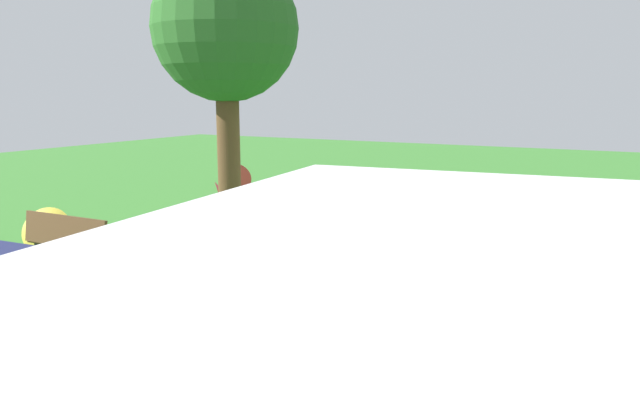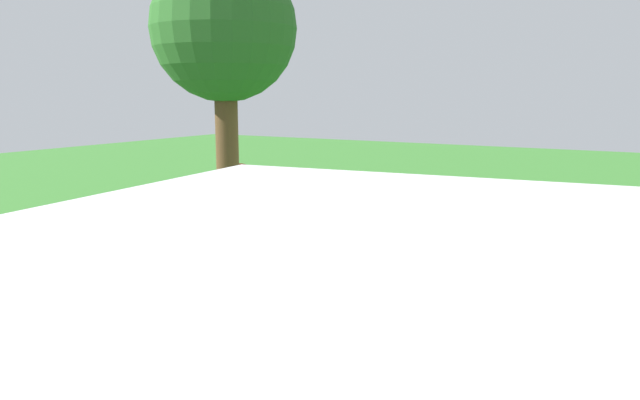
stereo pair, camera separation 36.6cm
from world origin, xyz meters
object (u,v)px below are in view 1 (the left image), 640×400
(park_bench, at_px, (73,243))
(parasol_blue_2, at_px, (351,291))
(parasol_orange_0, at_px, (498,196))
(parasol_orange_1, at_px, (593,323))
(parasol_red_1, at_px, (235,178))
(shade_tree, at_px, (226,32))
(parasol_teal_0, at_px, (339,177))
(parasol_orange_2, at_px, (579,257))
(parasol_red_0, at_px, (225,198))
(parasol_yellow_0, at_px, (45,230))
(parasol_yellow_1, at_px, (465,262))

(park_bench, relative_size, parasol_blue_2, 2.26)
(parasol_orange_0, distance_m, parasol_orange_1, 8.08)
(park_bench, distance_m, parasol_red_1, 7.12)
(shade_tree, bearing_deg, parasol_teal_0, -82.17)
(shade_tree, distance_m, parasol_orange_1, 7.07)
(shade_tree, height_order, parasol_orange_2, shade_tree)
(parasol_red_0, relative_size, parasol_blue_2, 1.21)
(shade_tree, height_order, parasol_red_1, shade_tree)
(parasol_orange_2, bearing_deg, shade_tree, 3.82)
(parasol_yellow_0, bearing_deg, parasol_orange_2, -163.67)
(parasol_red_0, relative_size, parasol_orange_1, 1.20)
(parasol_orange_1, bearing_deg, park_bench, 3.88)
(shade_tree, xyz_separation_m, parasol_blue_2, (-3.29, 2.01, -3.34))
(parasol_orange_1, bearing_deg, parasol_teal_0, -49.65)
(parasol_yellow_0, xyz_separation_m, parasol_orange_0, (-5.76, -7.56, -0.10))
(park_bench, relative_size, shade_tree, 0.33)
(parasol_orange_0, relative_size, parasol_blue_2, 0.85)
(parasol_red_0, bearing_deg, park_bench, 98.03)
(parasol_red_1, bearing_deg, parasol_orange_0, -168.24)
(parasol_orange_2, xyz_separation_m, parasol_red_1, (8.65, -3.89, 0.02))
(parasol_orange_1, height_order, parasol_orange_2, parasol_orange_2)
(parasol_yellow_0, distance_m, parasol_orange_0, 9.51)
(park_bench, relative_size, parasol_red_1, 1.73)
(parasol_orange_1, relative_size, parasol_blue_2, 1.01)
(parasol_blue_2, bearing_deg, parasol_red_1, -44.71)
(parasol_orange_2, bearing_deg, parasol_yellow_0, 16.33)
(parasol_yellow_0, distance_m, parasol_orange_2, 8.27)
(parasol_orange_0, relative_size, parasol_red_0, 0.70)
(shade_tree, relative_size, parasol_red_0, 5.70)
(parasol_red_1, height_order, parasol_teal_0, parasol_red_1)
(parasol_teal_0, bearing_deg, park_bench, 89.11)
(park_bench, relative_size, parasol_orange_2, 1.81)
(parasol_orange_1, bearing_deg, parasol_orange_0, -71.81)
(park_bench, distance_m, parasol_yellow_1, 5.61)
(parasol_red_0, distance_m, parasol_orange_1, 8.47)
(shade_tree, relative_size, parasol_orange_0, 8.09)
(parasol_blue_2, bearing_deg, parasol_orange_2, -134.03)
(parasol_orange_1, xyz_separation_m, parasol_yellow_1, (1.70, -1.69, -0.05))
(parasol_orange_1, height_order, parasol_yellow_1, parasol_orange_1)
(park_bench, relative_size, parasol_teal_0, 1.99)
(shade_tree, xyz_separation_m, parasol_red_1, (3.05, -4.27, -3.18))
(parasol_orange_2, distance_m, parasol_blue_2, 3.32)
(parasol_yellow_0, xyz_separation_m, parasol_teal_0, (-1.53, -7.83, 0.01))
(parasol_yellow_1, bearing_deg, parasol_orange_0, -82.22)
(parasol_red_1, bearing_deg, parasol_yellow_0, 96.49)
(parasol_yellow_0, bearing_deg, parasol_teal_0, -101.07)
(park_bench, bearing_deg, parasol_orange_1, -176.12)
(parasol_orange_1, relative_size, parasol_yellow_1, 1.10)
(parasol_red_0, height_order, parasol_orange_1, parasol_red_0)
(parasol_orange_0, relative_size, parasol_yellow_1, 0.93)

